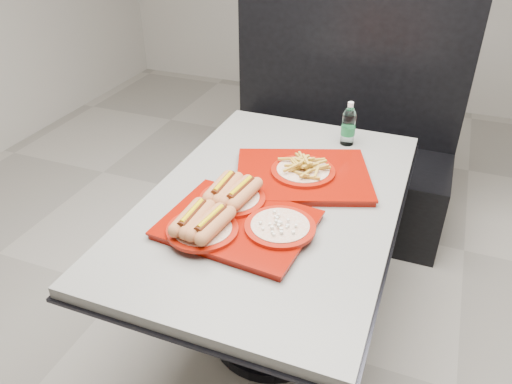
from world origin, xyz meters
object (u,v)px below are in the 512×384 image
at_px(diner_table, 273,232).
at_px(water_bottle, 348,126).
at_px(tray_near, 233,216).
at_px(tray_far, 303,173).
at_px(booth_bench, 335,152).

height_order(diner_table, water_bottle, water_bottle).
bearing_deg(diner_table, tray_near, -106.74).
distance_m(tray_far, water_bottle, 0.38).
height_order(booth_bench, water_bottle, booth_bench).
relative_size(tray_near, water_bottle, 2.65).
bearing_deg(booth_bench, tray_far, -86.13).
bearing_deg(water_bottle, booth_bench, 105.64).
bearing_deg(tray_near, booth_bench, 87.08).
height_order(booth_bench, tray_near, booth_bench).
relative_size(diner_table, tray_near, 2.72).
bearing_deg(tray_far, tray_near, -108.67).
xyz_separation_m(diner_table, tray_near, (-0.07, -0.22, 0.20)).
distance_m(diner_table, tray_far, 0.26).
distance_m(tray_near, tray_far, 0.41).
height_order(diner_table, booth_bench, booth_bench).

